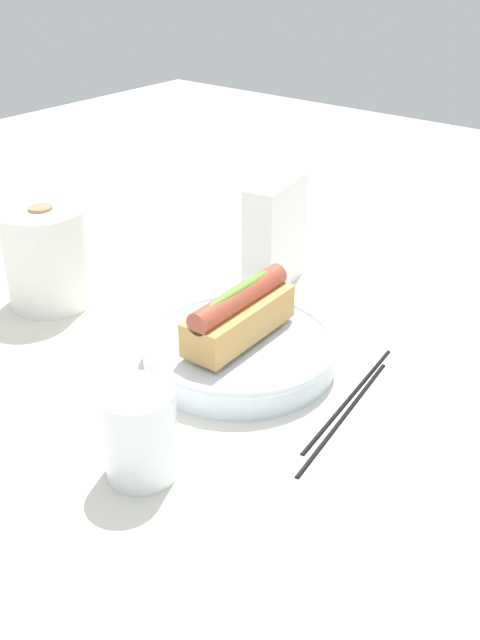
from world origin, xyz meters
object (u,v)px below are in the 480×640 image
Objects in this scene: paper_towel_roll at (47,257)px; chopstick_far at (345,414)px; water_glass at (140,435)px; chopstick_near at (350,396)px; napkin_box at (274,235)px; hotdog_front at (240,314)px; serving_bowl at (240,349)px.

chopstick_far is (0.03, -0.44, -0.06)m from paper_towel_roll.
water_glass is 0.24m from chopstick_near.
hotdog_front is at bearing -164.51° from napkin_box.
serving_bowl reaches higher than chopstick_near.
serving_bowl is at bearing 26.57° from hotdog_front.
chopstick_far is (-0.20, -0.24, -0.07)m from napkin_box.
paper_towel_roll is 0.44m from chopstick_far.
paper_towel_roll is at bearing 96.94° from hotdog_front.
water_glass is 0.41m from napkin_box.
napkin_box reaches higher than water_glass.
water_glass reaches higher than chopstick_near.
paper_towel_roll is 0.61× the size of chopstick_near.
chopstick_far is at bearing -164.67° from chopstick_near.
hotdog_front reaches higher than serving_bowl.
hotdog_front reaches higher than chopstick_near.
chopstick_near is (0.22, -0.09, -0.04)m from water_glass.
napkin_box is (0.19, 0.09, 0.01)m from hotdog_front.
paper_towel_roll reaches higher than hotdog_front.
hotdog_front is 1.69× the size of water_glass.
napkin_box is at bearing 25.74° from serving_bowl.
paper_towel_roll is (0.16, 0.34, 0.02)m from water_glass.
serving_bowl is at bearing -83.06° from paper_towel_roll.
chopstick_near is (-0.17, -0.23, -0.07)m from napkin_box.
hotdog_front is 0.69× the size of chopstick_far.
chopstick_near is (0.06, -0.43, -0.06)m from paper_towel_roll.
water_glass is at bearing -115.98° from paper_towel_roll.
paper_towel_roll is at bearing 96.94° from serving_bowl.
water_glass is 0.37m from paper_towel_roll.
paper_towel_roll is at bearing 127.87° from napkin_box.
serving_bowl is 1.49× the size of hotdog_front.
hotdog_front is 0.16m from chopstick_far.
hotdog_front reaches higher than water_glass.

